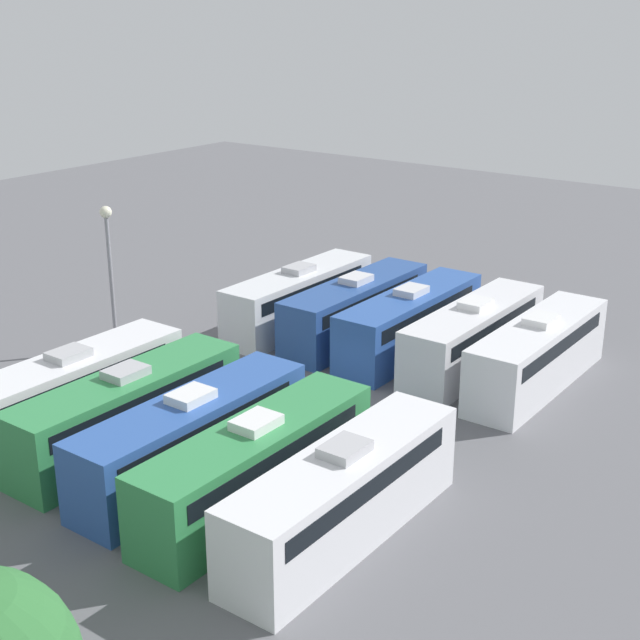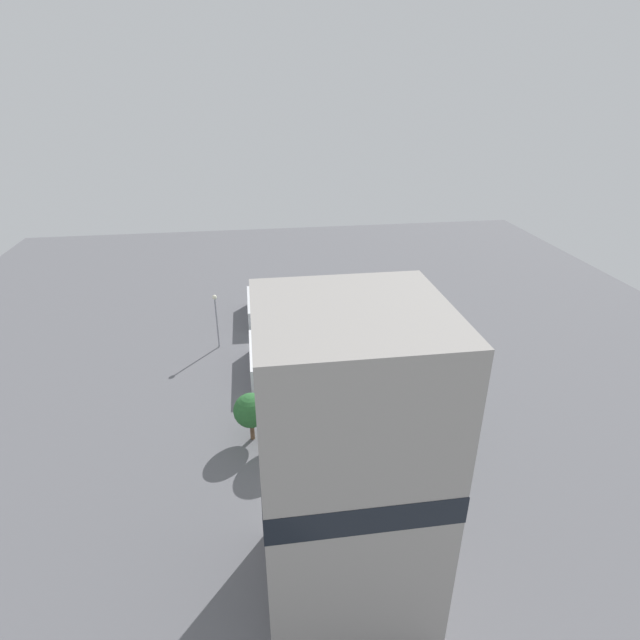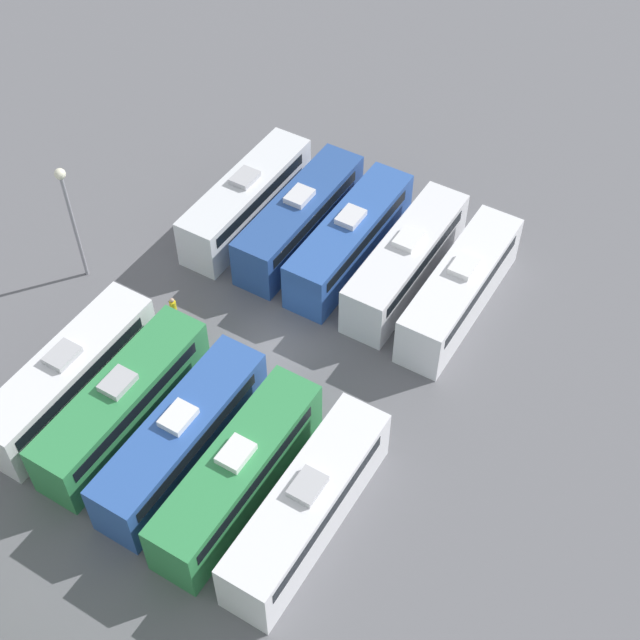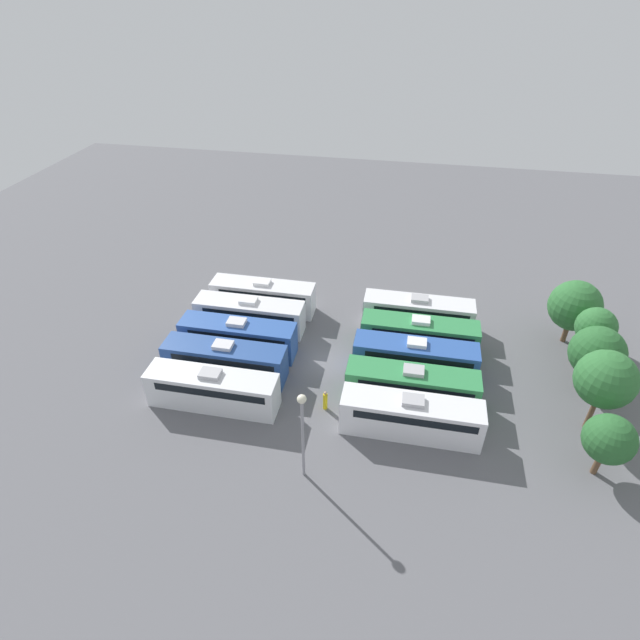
{
  "view_description": "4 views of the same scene",
  "coord_description": "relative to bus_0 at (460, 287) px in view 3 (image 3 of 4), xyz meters",
  "views": [
    {
      "loc": [
        -21.4,
        28.73,
        16.67
      ],
      "look_at": [
        1.24,
        -1.99,
        3.15
      ],
      "focal_mm": 50.0,
      "sensor_mm": 36.0,
      "label": 1
    },
    {
      "loc": [
        7.19,
        60.59,
        32.0
      ],
      "look_at": [
        -1.75,
        -1.33,
        2.03
      ],
      "focal_mm": 28.0,
      "sensor_mm": 36.0,
      "label": 2
    },
    {
      "loc": [
        -17.63,
        24.42,
        35.93
      ],
      "look_at": [
        -1.99,
        -1.43,
        2.16
      ],
      "focal_mm": 50.0,
      "sensor_mm": 36.0,
      "label": 3
    },
    {
      "loc": [
        33.58,
        6.07,
        28.77
      ],
      "look_at": [
        -1.93,
        -0.87,
        3.09
      ],
      "focal_mm": 28.0,
      "sensor_mm": 36.0,
      "label": 4
    }
  ],
  "objects": [
    {
      "name": "bus_8",
      "position": [
        10.49,
        15.3,
        0.0
      ],
      "size": [
        2.56,
        10.41,
        3.42
      ],
      "color": "#338C4C",
      "rests_on": "ground_plane"
    },
    {
      "name": "bus_3",
      "position": [
        10.31,
        -0.31,
        0.0
      ],
      "size": [
        2.56,
        10.41,
        3.42
      ],
      "color": "#284C93",
      "rests_on": "ground_plane"
    },
    {
      "name": "bus_2",
      "position": [
        6.97,
        -0.28,
        0.0
      ],
      "size": [
        2.56,
        10.41,
        3.42
      ],
      "color": "#2D56A8",
      "rests_on": "ground_plane"
    },
    {
      "name": "worker_person",
      "position": [
        12.62,
        8.71,
        -0.86
      ],
      "size": [
        0.36,
        0.36,
        1.77
      ],
      "color": "gold",
      "rests_on": "ground_plane"
    },
    {
      "name": "light_pole",
      "position": [
        19.12,
        8.42,
        3.42
      ],
      "size": [
        0.6,
        0.6,
        7.49
      ],
      "color": "gray",
      "rests_on": "ground_plane"
    },
    {
      "name": "bus_7",
      "position": [
        6.89,
        15.42,
        0.0
      ],
      "size": [
        2.56,
        10.41,
        3.42
      ],
      "color": "#2D56A8",
      "rests_on": "ground_plane"
    },
    {
      "name": "ground_plane",
      "position": [
        6.97,
        7.68,
        -1.68
      ],
      "size": [
        115.23,
        115.23,
        0.0
      ],
      "primitive_type": "plane",
      "color": "slate"
    },
    {
      "name": "bus_6",
      "position": [
        3.58,
        15.66,
        0.0
      ],
      "size": [
        2.56,
        10.41,
        3.42
      ],
      "color": "#338C4C",
      "rests_on": "ground_plane"
    },
    {
      "name": "bus_5",
      "position": [
        0.05,
        15.45,
        0.0
      ],
      "size": [
        2.56,
        10.41,
        3.42
      ],
      "color": "white",
      "rests_on": "ground_plane"
    },
    {
      "name": "bus_4",
      "position": [
        13.86,
        -0.05,
        0.0
      ],
      "size": [
        2.56,
        10.41,
        3.42
      ],
      "color": "silver",
      "rests_on": "ground_plane"
    },
    {
      "name": "bus_9",
      "position": [
        13.81,
        15.4,
        0.0
      ],
      "size": [
        2.56,
        10.41,
        3.42
      ],
      "color": "white",
      "rests_on": "ground_plane"
    },
    {
      "name": "bus_1",
      "position": [
        3.44,
        -0.33,
        0.0
      ],
      "size": [
        2.56,
        10.41,
        3.42
      ],
      "color": "silver",
      "rests_on": "ground_plane"
    },
    {
      "name": "bus_0",
      "position": [
        0.0,
        0.0,
        0.0
      ],
      "size": [
        2.56,
        10.41,
        3.42
      ],
      "color": "white",
      "rests_on": "ground_plane"
    }
  ]
}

